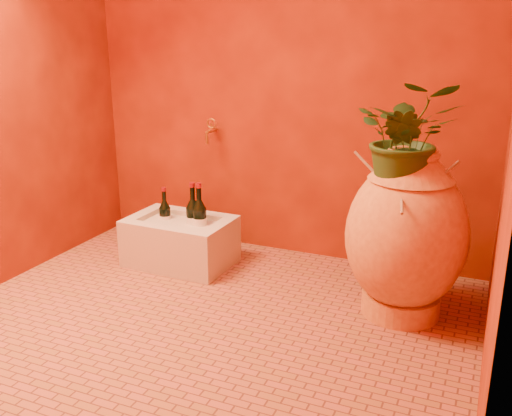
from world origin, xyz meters
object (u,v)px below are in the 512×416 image
at_px(stone_basin, 180,242).
at_px(wall_tap, 211,130).
at_px(wine_bottle_a, 200,220).
at_px(amphora, 406,235).
at_px(wine_bottle_b, 165,217).
at_px(wine_bottle_c, 193,219).

bearing_deg(stone_basin, wall_tap, 86.92).
bearing_deg(wine_bottle_a, wall_tap, 105.91).
relative_size(amphora, stone_basin, 1.35).
height_order(amphora, wine_bottle_b, amphora).
distance_m(wine_bottle_c, wall_tap, 0.59).
distance_m(wine_bottle_b, wall_tap, 0.62).
height_order(wine_bottle_c, wall_tap, wall_tap).
height_order(amphora, wine_bottle_a, amphora).
xyz_separation_m(wine_bottle_c, wall_tap, (-0.05, 0.35, 0.48)).
distance_m(amphora, stone_basin, 1.36).
bearing_deg(wine_bottle_a, wine_bottle_b, 175.79).
height_order(wine_bottle_b, wall_tap, wall_tap).
relative_size(wine_bottle_a, wall_tap, 2.31).
bearing_deg(amphora, wine_bottle_a, 173.21).
distance_m(amphora, wine_bottle_b, 1.47).
relative_size(amphora, wine_bottle_a, 2.36).
relative_size(wine_bottle_b, wall_tap, 1.93).
xyz_separation_m(stone_basin, wine_bottle_c, (0.07, 0.03, 0.14)).
distance_m(wine_bottle_a, wine_bottle_b, 0.25).
xyz_separation_m(wine_bottle_a, wall_tap, (-0.10, 0.35, 0.47)).
bearing_deg(stone_basin, amphora, -5.06).
height_order(wine_bottle_a, wine_bottle_c, wine_bottle_a).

